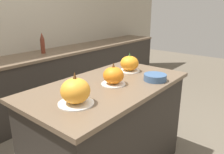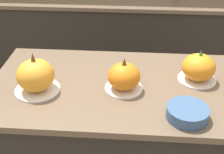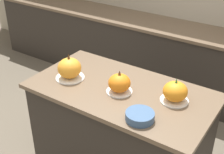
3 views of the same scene
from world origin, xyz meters
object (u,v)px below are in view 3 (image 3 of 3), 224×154
Objects in this scene: pumpkin_cake_left at (70,69)px; pumpkin_cake_right at (175,92)px; pumpkin_cake_center at (119,83)px; mixing_bowl at (140,116)px.

pumpkin_cake_left reaches higher than pumpkin_cake_right.
pumpkin_cake_left reaches higher than pumpkin_cake_center.
pumpkin_cake_left is 1.21× the size of mixing_bowl.
pumpkin_cake_center is 1.03× the size of mixing_bowl.
pumpkin_cake_left is 0.87m from pumpkin_cake_right.
pumpkin_cake_center is at bearing 144.22° from mixing_bowl.
pumpkin_cake_left reaches higher than mixing_bowl.
mixing_bowl is at bearing -12.79° from pumpkin_cake_left.
pumpkin_cake_center reaches higher than mixing_bowl.
pumpkin_cake_right is 1.07× the size of mixing_bowl.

